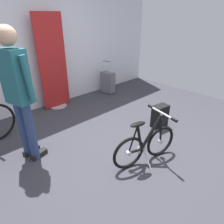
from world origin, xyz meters
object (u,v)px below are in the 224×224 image
visitor_near_wall (18,90)px  rolling_suitcase (108,82)px  backpack_on_floor (160,116)px  folding_bike_foreground (145,144)px  floor_banner_stand (53,68)px

visitor_near_wall → rolling_suitcase: size_ratio=2.09×
backpack_on_floor → visitor_near_wall: bearing=159.3°
folding_bike_foreground → floor_banner_stand: bearing=88.1°
floor_banner_stand → visitor_near_wall: bearing=-131.9°
visitor_near_wall → rolling_suitcase: 2.89m
folding_bike_foreground → rolling_suitcase: 2.76m
folding_bike_foreground → visitor_near_wall: visitor_near_wall is taller
folding_bike_foreground → visitor_near_wall: size_ratio=0.56×
backpack_on_floor → floor_banner_stand: bearing=113.1°
floor_banner_stand → folding_bike_foreground: 2.53m
visitor_near_wall → backpack_on_floor: visitor_near_wall is taller
rolling_suitcase → floor_banner_stand: bearing=174.9°
floor_banner_stand → rolling_suitcase: floor_banner_stand is taller
floor_banner_stand → backpack_on_floor: size_ratio=4.65×
backpack_on_floor → folding_bike_foreground: bearing=-157.2°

